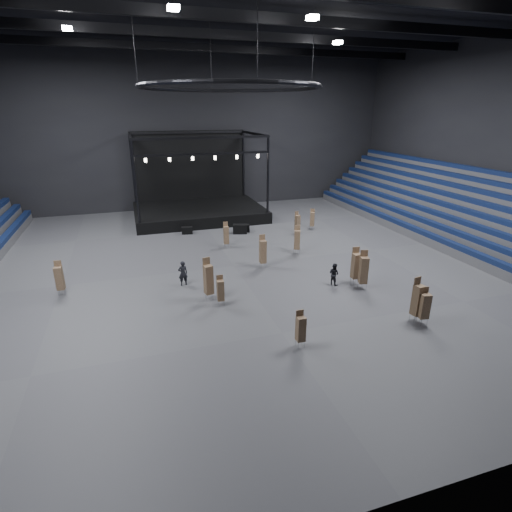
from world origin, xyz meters
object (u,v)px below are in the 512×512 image
object	(u,v)px
flight_case_left	(187,230)
man_center	(183,273)
flight_case_mid	(240,229)
crew_member	(334,274)
chair_stack_13	(418,299)
flight_case_right	(244,228)
chair_stack_9	(424,305)
chair_stack_3	(220,290)
chair_stack_5	(297,222)
chair_stack_8	(364,270)
chair_stack_1	(301,328)
chair_stack_10	(59,278)
chair_stack_4	(226,235)
chair_stack_6	(263,251)
stage	(197,204)
chair_stack_11	(208,279)
chair_stack_12	(297,239)
chair_stack_2	(312,219)
chair_stack_7	(356,265)

from	to	relation	value
flight_case_left	man_center	distance (m)	12.28
flight_case_mid	crew_member	xyz separation A→B (m)	(3.01, -13.73, 0.33)
chair_stack_13	flight_case_right	bearing A→B (deg)	92.87
flight_case_mid	chair_stack_9	distance (m)	20.88
man_center	flight_case_mid	bearing A→B (deg)	-129.56
chair_stack_3	chair_stack_5	world-z (taller)	chair_stack_5
flight_case_right	chair_stack_8	bearing A→B (deg)	-75.32
flight_case_right	chair_stack_1	xyz separation A→B (m)	(-2.89, -20.60, 0.71)
chair_stack_10	chair_stack_3	bearing A→B (deg)	-20.64
chair_stack_4	chair_stack_5	bearing A→B (deg)	15.82
chair_stack_5	chair_stack_6	xyz separation A→B (m)	(-6.08, -7.43, 0.20)
flight_case_left	stage	bearing A→B (deg)	71.31
chair_stack_10	chair_stack_4	bearing A→B (deg)	30.45
flight_case_mid	chair_stack_11	distance (m)	14.64
chair_stack_13	chair_stack_8	bearing A→B (deg)	86.55
chair_stack_12	crew_member	size ratio (longest dim) A/B	1.56
chair_stack_5	chair_stack_11	bearing A→B (deg)	-147.57
chair_stack_5	chair_stack_8	size ratio (longest dim) A/B	0.81
chair_stack_6	crew_member	world-z (taller)	chair_stack_6
stage	chair_stack_6	world-z (taller)	stage
chair_stack_9	crew_member	bearing A→B (deg)	118.20
chair_stack_2	chair_stack_7	world-z (taller)	chair_stack_7
flight_case_left	chair_stack_13	bearing A→B (deg)	-64.55
chair_stack_8	crew_member	xyz separation A→B (m)	(-1.52, 1.24, -0.63)
flight_case_left	chair_stack_12	distance (m)	11.75
chair_stack_9	stage	bearing A→B (deg)	115.28
chair_stack_3	man_center	xyz separation A→B (m)	(-1.81, 3.76, -0.16)
chair_stack_1	chair_stack_4	xyz separation A→B (m)	(0.09, 16.50, 0.11)
flight_case_mid	man_center	bearing A→B (deg)	-123.58
chair_stack_5	flight_case_right	bearing A→B (deg)	142.10
chair_stack_2	chair_stack_7	size ratio (longest dim) A/B	0.79
chair_stack_2	chair_stack_5	size ratio (longest dim) A/B	0.95
chair_stack_6	chair_stack_13	xyz separation A→B (m)	(5.80, -10.57, 0.05)
chair_stack_2	man_center	bearing A→B (deg)	-122.66
chair_stack_4	chair_stack_11	distance (m)	10.31
flight_case_left	chair_stack_10	bearing A→B (deg)	-131.83
chair_stack_10	chair_stack_1	bearing A→B (deg)	-34.59
chair_stack_1	chair_stack_5	xyz separation A→B (m)	(7.73, 18.43, 0.07)
chair_stack_2	crew_member	size ratio (longest dim) A/B	1.35
chair_stack_2	chair_stack_9	xyz separation A→B (m)	(-2.16, -19.33, 0.10)
flight_case_left	chair_stack_8	xyz separation A→B (m)	(9.55, -16.40, 1.06)
flight_case_left	chair_stack_11	size ratio (longest dim) A/B	0.37
flight_case_left	crew_member	bearing A→B (deg)	-62.08
chair_stack_8	chair_stack_11	size ratio (longest dim) A/B	0.97
chair_stack_7	chair_stack_9	size ratio (longest dim) A/B	1.19
chair_stack_6	chair_stack_8	xyz separation A→B (m)	(5.26, -5.76, 0.07)
stage	chair_stack_7	size ratio (longest dim) A/B	5.20
chair_stack_3	chair_stack_9	distance (m)	11.96
chair_stack_10	man_center	bearing A→B (deg)	-1.62
flight_case_mid	chair_stack_4	distance (m)	4.43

